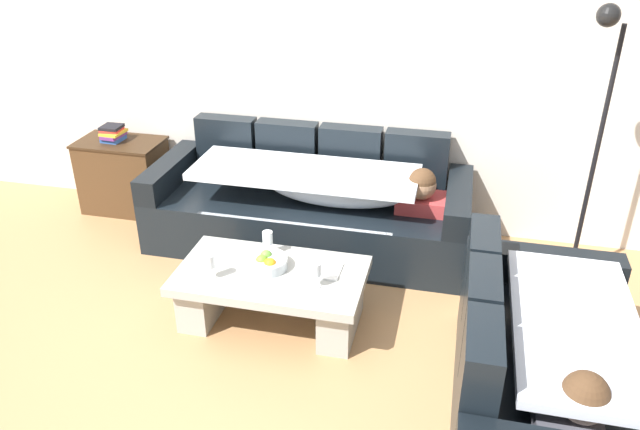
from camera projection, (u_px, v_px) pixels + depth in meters
ground_plane at (241, 377)px, 3.65m from camera, size 14.00×14.00×0.00m
back_wall at (324, 61)px, 4.89m from camera, size 9.00×0.10×2.70m
couch_along_wall at (313, 207)px, 4.90m from camera, size 2.47×0.92×0.88m
couch_near_window at (545, 374)px, 3.19m from camera, size 0.92×1.71×0.88m
coffee_table at (272, 290)px, 4.03m from camera, size 1.20×0.68×0.38m
fruit_bowl at (266, 262)px, 3.99m from camera, size 0.28×0.28×0.10m
wine_glass_near_left at (209, 262)px, 3.85m from camera, size 0.07×0.07×0.17m
wine_glass_near_right at (316, 270)px, 3.77m from camera, size 0.07×0.07×0.17m
wine_glass_far_back at (268, 239)px, 4.11m from camera, size 0.07×0.07×0.17m
open_magazine at (319, 269)px, 3.98m from camera, size 0.28×0.21×0.01m
side_cabinet at (124, 175)px, 5.46m from camera, size 0.72×0.44×0.64m
book_stack_on_cabinet at (113, 133)px, 5.30m from camera, size 0.19×0.22×0.13m
floor_lamp at (593, 135)px, 4.07m from camera, size 0.33×0.31×1.95m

